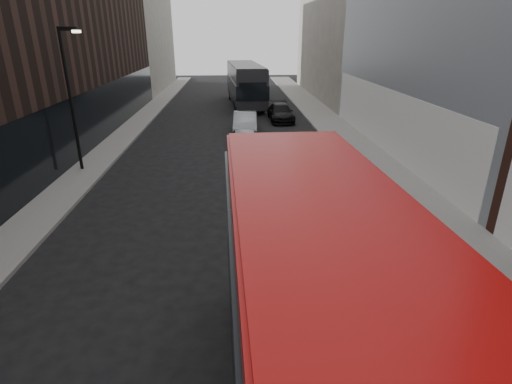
{
  "coord_description": "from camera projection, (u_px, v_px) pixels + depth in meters",
  "views": [
    {
      "loc": [
        -0.19,
        -2.65,
        6.86
      ],
      "look_at": [
        0.42,
        8.26,
        2.5
      ],
      "focal_mm": 28.0,
      "sensor_mm": 36.0,
      "label": 1
    }
  ],
  "objects": [
    {
      "name": "building_left_far",
      "position": [
        142.0,
        36.0,
        50.22
      ],
      "size": [
        5.0,
        20.0,
        13.0
      ],
      "primitive_type": "cube",
      "color": "slate",
      "rests_on": "ground"
    },
    {
      "name": "car_b",
      "position": [
        245.0,
        123.0,
        28.86
      ],
      "size": [
        1.83,
        4.79,
        1.56
      ],
      "primitive_type": "imported",
      "rotation": [
        0.0,
        0.0,
        -0.04
      ],
      "color": "gray",
      "rests_on": "ground"
    },
    {
      "name": "sidewalk_left",
      "position": [
        122.0,
        138.0,
        27.75
      ],
      "size": [
        2.0,
        80.0,
        0.15
      ],
      "primitive_type": "cube",
      "color": "slate",
      "rests_on": "ground"
    },
    {
      "name": "car_c",
      "position": [
        281.0,
        113.0,
        33.28
      ],
      "size": [
        2.04,
        4.78,
        1.37
      ],
      "primitive_type": "imported",
      "rotation": [
        0.0,
        0.0,
        0.03
      ],
      "color": "black",
      "rests_on": "ground"
    },
    {
      "name": "grey_bus",
      "position": [
        245.0,
        83.0,
        40.14
      ],
      "size": [
        3.83,
        12.64,
        4.02
      ],
      "rotation": [
        0.0,
        0.0,
        0.07
      ],
      "color": "black",
      "rests_on": "ground"
    },
    {
      "name": "building_victorian",
      "position": [
        339.0,
        5.0,
        42.82
      ],
      "size": [
        6.5,
        24.0,
        21.0
      ],
      "color": "slate",
      "rests_on": "ground"
    },
    {
      "name": "car_a",
      "position": [
        319.0,
        168.0,
        19.29
      ],
      "size": [
        2.07,
        4.67,
        1.56
      ],
      "primitive_type": "imported",
      "rotation": [
        0.0,
        0.0,
        0.05
      ],
      "color": "black",
      "rests_on": "ground"
    },
    {
      "name": "street_lamp",
      "position": [
        71.0,
        91.0,
        19.72
      ],
      "size": [
        1.06,
        0.22,
        7.0
      ],
      "color": "black",
      "rests_on": "sidewalk_left"
    },
    {
      "name": "sidewalk_right",
      "position": [
        341.0,
        135.0,
        28.55
      ],
      "size": [
        3.0,
        80.0,
        0.15
      ],
      "primitive_type": "cube",
      "color": "slate",
      "rests_on": "ground"
    },
    {
      "name": "building_left_mid",
      "position": [
        80.0,
        31.0,
        29.63
      ],
      "size": [
        5.0,
        24.0,
        14.0
      ],
      "primitive_type": "cube",
      "color": "black",
      "rests_on": "ground"
    }
  ]
}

